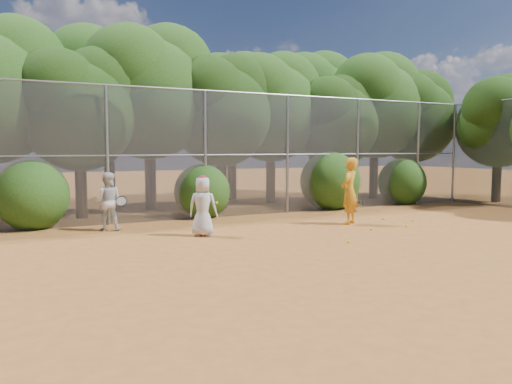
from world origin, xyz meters
TOP-DOWN VIEW (x-y plane):
  - ground at (0.00, 0.00)m, footprint 80.00×80.00m
  - fence_back at (-0.12, 6.00)m, footprint 20.05×0.09m
  - tree_2 at (-4.45, 7.83)m, footprint 3.99×3.47m
  - tree_3 at (-1.94, 8.84)m, footprint 4.89×4.26m
  - tree_4 at (0.55, 8.24)m, footprint 4.19×3.64m
  - tree_5 at (3.06, 9.04)m, footprint 4.51×3.92m
  - tree_6 at (5.55, 8.03)m, footprint 3.86×3.36m
  - tree_7 at (8.06, 8.64)m, footprint 4.77×4.14m
  - tree_8 at (10.05, 8.34)m, footprint 4.25×3.70m
  - tree_10 at (-2.93, 11.05)m, footprint 5.15×4.48m
  - tree_11 at (2.06, 10.64)m, footprint 4.64×4.03m
  - tree_12 at (6.56, 11.24)m, footprint 5.02×4.37m
  - tree_13 at (11.45, 5.03)m, footprint 3.86×3.36m
  - bush_0 at (-6.00, 6.30)m, footprint 2.00×2.00m
  - bush_1 at (-1.00, 6.30)m, footprint 1.80×1.80m
  - bush_2 at (4.00, 6.30)m, footprint 2.20×2.20m
  - bush_3 at (7.50, 6.30)m, footprint 1.90×1.90m
  - player_yellow at (2.23, 2.87)m, footprint 0.89×0.78m
  - player_teen at (-2.25, 2.98)m, footprint 0.88×0.82m
  - player_white at (-4.21, 5.00)m, footprint 0.94×0.86m
  - ball_0 at (2.07, 1.71)m, footprint 0.07×0.07m
  - ball_1 at (4.27, 2.42)m, footprint 0.07×0.07m
  - ball_2 at (3.35, 1.71)m, footprint 0.07×0.07m
  - ball_3 at (0.41, 0.53)m, footprint 0.07×0.07m
  - ball_4 at (3.78, 3.15)m, footprint 0.07×0.07m

SIDE VIEW (x-z plane):
  - ground at x=0.00m, z-range 0.00..0.00m
  - ball_0 at x=2.07m, z-range 0.00..0.07m
  - ball_1 at x=4.27m, z-range 0.00..0.07m
  - ball_2 at x=3.35m, z-range 0.00..0.07m
  - ball_3 at x=0.41m, z-range 0.00..0.07m
  - ball_4 at x=3.78m, z-range 0.00..0.07m
  - player_teen at x=-2.25m, z-range 0.00..1.53m
  - player_white at x=-4.21m, z-range 0.00..1.57m
  - bush_1 at x=-1.00m, z-range 0.00..1.80m
  - bush_3 at x=7.50m, z-range 0.00..1.90m
  - player_yellow at x=2.23m, z-range 0.00..1.94m
  - bush_0 at x=-6.00m, z-range 0.00..2.00m
  - bush_2 at x=4.00m, z-range 0.00..2.20m
  - fence_back at x=-0.12m, z-range 0.04..4.06m
  - tree_6 at x=5.55m, z-range 0.82..6.11m
  - tree_13 at x=11.45m, z-range 0.82..6.11m
  - tree_2 at x=-4.45m, z-range 0.85..6.32m
  - tree_4 at x=0.55m, z-range 0.89..6.62m
  - tree_8 at x=10.05m, z-range 0.91..6.73m
  - tree_5 at x=3.06m, z-range 0.96..7.13m
  - tree_11 at x=2.06m, z-range 0.99..7.34m
  - tree_7 at x=8.06m, z-range 1.02..7.54m
  - tree_3 at x=-1.94m, z-range 1.04..7.75m
  - tree_12 at x=6.56m, z-range 1.07..7.95m
  - tree_10 at x=-2.93m, z-range 1.10..8.16m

